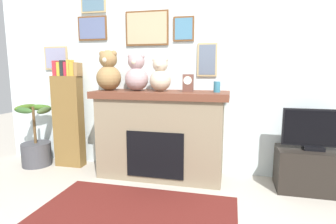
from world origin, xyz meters
TOP-DOWN VIEW (x-y plane):
  - back_wall at (-0.01, 2.00)m, footprint 5.20×0.15m
  - fireplace at (-0.23, 1.67)m, footprint 1.60×0.59m
  - bookshelf at (-1.52, 1.74)m, footprint 0.40×0.16m
  - potted_plant at (-1.98, 1.64)m, footprint 0.46×0.45m
  - tv_stand at (1.46, 1.64)m, footprint 0.71×0.40m
  - television at (1.46, 1.64)m, footprint 0.64×0.14m
  - area_rug at (-0.23, 0.73)m, footprint 1.83×1.09m
  - candle_jar at (0.43, 1.66)m, footprint 0.08×0.08m
  - mantel_clock at (0.11, 1.66)m, footprint 0.12×0.09m
  - teddy_bear_cream at (-0.88, 1.66)m, footprint 0.30×0.30m
  - teddy_bear_brown at (-0.52, 1.66)m, footprint 0.28×0.28m
  - teddy_bear_tan at (-0.22, 1.66)m, footprint 0.25×0.25m

SIDE VIEW (x-z plane):
  - area_rug at x=-0.23m, z-range 0.00..0.01m
  - tv_stand at x=1.46m, z-range 0.00..0.46m
  - potted_plant at x=-1.98m, z-range -0.13..0.71m
  - fireplace at x=-0.23m, z-range 0.01..1.06m
  - television at x=1.46m, z-range 0.45..0.89m
  - bookshelf at x=-1.52m, z-range -0.04..1.39m
  - candle_jar at x=0.43m, z-range 1.05..1.17m
  - mantel_clock at x=0.11m, z-range 1.05..1.25m
  - teddy_bear_tan at x=-0.22m, z-range 1.03..1.43m
  - teddy_bear_brown at x=-0.52m, z-range 1.03..1.48m
  - teddy_bear_cream at x=-0.88m, z-range 1.02..1.51m
  - back_wall at x=-0.01m, z-range 0.01..2.61m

